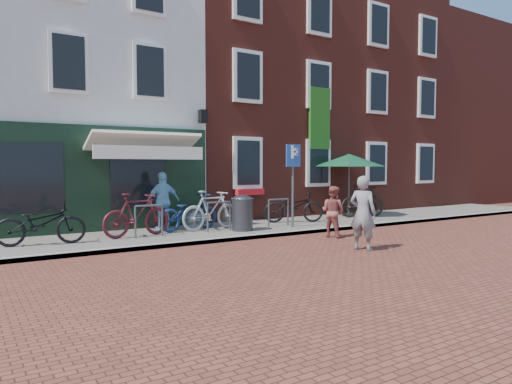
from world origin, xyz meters
TOP-DOWN VIEW (x-y plane):
  - ground at (0.00, 0.00)m, footprint 80.00×80.00m
  - sidewalk at (1.00, 1.50)m, footprint 24.00×3.00m
  - building_stucco at (-5.00, 7.00)m, footprint 8.00×8.00m
  - building_brick_mid at (2.00, 7.00)m, footprint 6.00×8.00m
  - building_brick_right at (8.00, 7.00)m, footprint 6.00×8.00m
  - filler_right at (14.50, 7.00)m, footprint 7.00×8.00m
  - litter_bin at (-0.90, 0.96)m, footprint 0.58×0.58m
  - parking_sign at (0.72, 0.79)m, footprint 0.50×0.08m
  - parasol at (4.24, 2.13)m, footprint 2.50×2.50m
  - woman at (0.13, -2.61)m, footprint 0.61×0.72m
  - boy at (0.86, -0.80)m, footprint 0.69×0.79m
  - cafe_person at (-2.75, 2.14)m, footprint 0.97×0.45m
  - bicycle_0 at (-5.97, 1.37)m, footprint 1.99×0.98m
  - bicycle_1 at (-3.73, 1.44)m, footprint 1.91×0.84m
  - bicycle_2 at (-2.13, 1.80)m, footprint 2.01×1.06m
  - bicycle_3 at (-1.56, 1.56)m, footprint 1.90×0.72m
  - bicycle_4 at (1.44, 1.70)m, footprint 2.01×1.41m
  - bicycle_5 at (4.48, 1.67)m, footprint 1.91×0.77m

SIDE VIEW (x-z plane):
  - ground at x=0.00m, z-range 0.00..0.00m
  - sidewalk at x=1.00m, z-range 0.00..0.10m
  - bicycle_0 at x=-5.97m, z-range 0.10..1.10m
  - bicycle_2 at x=-2.13m, z-range 0.10..1.10m
  - bicycle_4 at x=1.44m, z-range 0.10..1.10m
  - litter_bin at x=-0.90m, z-range 0.12..1.18m
  - bicycle_1 at x=-3.73m, z-range 0.10..1.21m
  - bicycle_3 at x=-1.56m, z-range 0.10..1.21m
  - bicycle_5 at x=4.48m, z-range 0.10..1.21m
  - boy at x=0.86m, z-range 0.00..1.36m
  - woman at x=0.13m, z-range 0.00..1.68m
  - cafe_person at x=-2.75m, z-range 0.10..1.73m
  - parking_sign at x=0.72m, z-range 0.56..2.99m
  - parasol at x=4.24m, z-range 1.02..3.35m
  - building_stucco at x=-5.00m, z-range 0.00..9.00m
  - filler_right at x=14.50m, z-range 0.00..9.00m
  - building_brick_mid at x=2.00m, z-range 0.00..10.00m
  - building_brick_right at x=8.00m, z-range 0.00..10.00m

